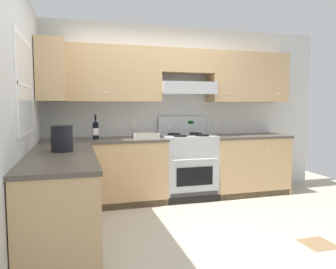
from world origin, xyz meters
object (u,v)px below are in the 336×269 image
bowl (146,136)px  bucket (62,138)px  stove (188,166)px  wine_bottle (96,129)px  paper_towel_roll (62,135)px

bowl → bucket: bearing=-134.6°
stove → bowl: (-0.63, -0.02, 0.45)m
wine_bottle → paper_towel_roll: (-0.44, -0.00, -0.07)m
bowl → paper_towel_roll: size_ratio=2.57×
wine_bottle → bowl: wine_bottle is taller
paper_towel_roll → bowl: bearing=-1.0°
wine_bottle → bucket: bearing=-109.5°
stove → wine_bottle: (-1.32, 0.00, 0.57)m
stove → wine_bottle: 1.44m
bowl → paper_towel_roll: 1.13m
stove → paper_towel_roll: bearing=179.9°
stove → bucket: size_ratio=4.61×
wine_bottle → bucket: (-0.40, -1.12, 0.00)m
wine_bottle → paper_towel_roll: wine_bottle is taller
paper_towel_roll → stove: bearing=-0.1°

